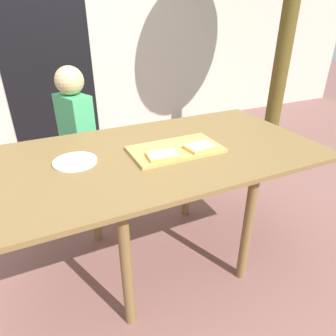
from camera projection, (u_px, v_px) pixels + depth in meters
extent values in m
plane|color=#7E554F|center=(164.00, 255.00, 1.77)|extent=(16.00, 16.00, 0.00)
cube|color=#BCB7A8|center=(68.00, 8.00, 3.02)|extent=(8.00, 0.20, 2.66)
cube|color=black|center=(44.00, 45.00, 2.98)|extent=(0.90, 0.02, 2.00)
cube|color=brown|center=(163.00, 153.00, 1.46)|extent=(1.54, 0.84, 0.02)
cylinder|color=brown|center=(126.00, 269.00, 1.25)|extent=(0.05, 0.05, 0.66)
cylinder|color=brown|center=(247.00, 227.00, 1.49)|extent=(0.05, 0.05, 0.66)
cylinder|color=brown|center=(93.00, 195.00, 1.75)|extent=(0.05, 0.05, 0.66)
cylinder|color=brown|center=(187.00, 173.00, 1.99)|extent=(0.05, 0.05, 0.66)
cube|color=tan|center=(176.00, 149.00, 1.45)|extent=(0.44, 0.25, 0.02)
cube|color=#E5A84F|center=(163.00, 155.00, 1.35)|extent=(0.15, 0.12, 0.01)
cube|color=beige|center=(163.00, 154.00, 1.35)|extent=(0.14, 0.11, 0.00)
cube|color=#E5A84F|center=(200.00, 147.00, 1.43)|extent=(0.16, 0.12, 0.01)
cube|color=beige|center=(200.00, 145.00, 1.43)|extent=(0.14, 0.11, 0.00)
cylinder|color=silver|center=(75.00, 162.00, 1.34)|extent=(0.20, 0.20, 0.01)
cylinder|color=#2B4F6A|center=(79.00, 178.00, 2.18)|extent=(0.09, 0.09, 0.41)
cylinder|color=#2B4F6A|center=(90.00, 184.00, 2.10)|extent=(0.09, 0.09, 0.41)
cube|color=#3FA566|center=(76.00, 126.00, 1.95)|extent=(0.22, 0.28, 0.41)
sphere|color=tan|center=(69.00, 80.00, 1.81)|extent=(0.18, 0.18, 0.18)
cylinder|color=#53441A|center=(282.00, 58.00, 2.79)|extent=(0.15, 0.15, 1.82)
cylinder|color=green|center=(239.00, 121.00, 3.90)|extent=(0.43, 0.43, 0.04)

